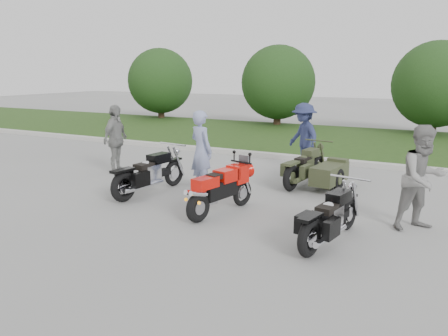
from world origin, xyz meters
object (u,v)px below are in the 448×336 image
at_px(person_stripe, 201,151).
at_px(person_back, 116,140).
at_px(cruiser_right, 329,220).
at_px(person_denim, 303,137).
at_px(cruiser_left, 147,175).
at_px(person_grey, 423,178).
at_px(cruiser_sidecar, 319,171).
at_px(sportbike_red, 220,188).

xyz_separation_m(person_stripe, person_back, (-2.93, 0.42, -0.00)).
bearing_deg(cruiser_right, person_denim, 122.24).
distance_m(cruiser_left, cruiser_right, 4.50).
height_order(person_stripe, person_back, person_stripe).
xyz_separation_m(cruiser_left, cruiser_right, (4.38, -1.03, -0.04)).
xyz_separation_m(person_stripe, person_grey, (4.75, -0.51, -0.01)).
bearing_deg(person_stripe, cruiser_left, 70.23).
xyz_separation_m(cruiser_sidecar, person_denim, (-0.92, 1.71, 0.55)).
xyz_separation_m(cruiser_left, person_back, (-2.04, 1.33, 0.48)).
relative_size(cruiser_sidecar, person_stripe, 1.17).
relative_size(person_stripe, person_denim, 0.99).
xyz_separation_m(cruiser_left, cruiser_sidecar, (3.29, 2.37, -0.05)).
relative_size(cruiser_right, person_stripe, 1.10).
height_order(cruiser_right, cruiser_sidecar, cruiser_sidecar).
bearing_deg(person_grey, sportbike_red, 150.78).
height_order(cruiser_right, person_back, person_back).
distance_m(sportbike_red, person_denim, 4.61).
bearing_deg(cruiser_sidecar, cruiser_left, -136.50).
height_order(cruiser_sidecar, person_denim, person_denim).
bearing_deg(sportbike_red, person_stripe, 144.15).
bearing_deg(cruiser_sidecar, person_stripe, -140.90).
bearing_deg(cruiser_left, person_grey, 11.53).
height_order(sportbike_red, cruiser_left, sportbike_red).
relative_size(sportbike_red, cruiser_right, 0.91).
bearing_deg(person_back, sportbike_red, -125.01).
relative_size(cruiser_left, cruiser_sidecar, 1.04).
bearing_deg(person_stripe, cruiser_right, 175.69).
bearing_deg(person_denim, cruiser_right, -28.69).
xyz_separation_m(cruiser_left, person_stripe, (0.89, 0.91, 0.49)).
bearing_deg(sportbike_red, cruiser_left, 179.68).
xyz_separation_m(cruiser_right, person_stripe, (-3.49, 1.94, 0.53)).
distance_m(cruiser_right, person_denim, 5.52).
height_order(cruiser_right, person_grey, person_grey).
distance_m(cruiser_left, person_grey, 5.68).
bearing_deg(person_back, cruiser_sidecar, -90.23).
bearing_deg(cruiser_sidecar, person_back, -161.17).
distance_m(cruiser_left, person_back, 2.48).
distance_m(cruiser_left, person_stripe, 1.36).
bearing_deg(person_grey, cruiser_left, 140.54).
xyz_separation_m(person_denim, person_back, (-4.40, -2.76, -0.01)).
distance_m(person_denim, person_back, 5.19).
relative_size(cruiser_sidecar, person_grey, 1.18).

